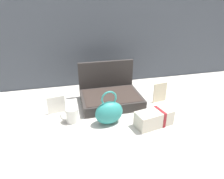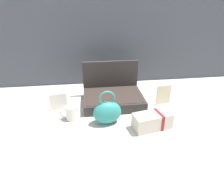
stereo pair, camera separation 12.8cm
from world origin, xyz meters
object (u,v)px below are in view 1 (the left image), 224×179
open_suitcase (110,95)px  teal_pouch_handbag (109,112)px  coffee_mug (72,115)px  info_card_left (160,93)px  poster_card_right (56,105)px  cream_toiletry_bag (154,118)px

open_suitcase → teal_pouch_handbag: (-0.07, -0.28, 0.02)m
coffee_mug → info_card_left: 0.68m
open_suitcase → coffee_mug: size_ratio=3.74×
open_suitcase → info_card_left: bearing=-13.4°
coffee_mug → poster_card_right: poster_card_right is taller
cream_toiletry_bag → coffee_mug: size_ratio=2.14×
coffee_mug → info_card_left: size_ratio=0.76×
open_suitcase → info_card_left: (0.37, -0.09, 0.02)m
open_suitcase → coffee_mug: 0.36m
poster_card_right → cream_toiletry_bag: bearing=-34.4°
poster_card_right → open_suitcase: bearing=2.0°
open_suitcase → teal_pouch_handbag: 0.29m
open_suitcase → poster_card_right: size_ratio=3.50×
open_suitcase → cream_toiletry_bag: bearing=-61.3°
teal_pouch_handbag → cream_toiletry_bag: bearing=-17.7°
open_suitcase → poster_card_right: bearing=-169.9°
teal_pouch_handbag → info_card_left: (0.44, 0.19, -0.00)m
cream_toiletry_bag → coffee_mug: bearing=162.0°
open_suitcase → coffee_mug: open_suitcase is taller
open_suitcase → cream_toiletry_bag: size_ratio=1.75×
teal_pouch_handbag → info_card_left: size_ratio=1.47×
poster_card_right → teal_pouch_handbag: bearing=-40.7°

